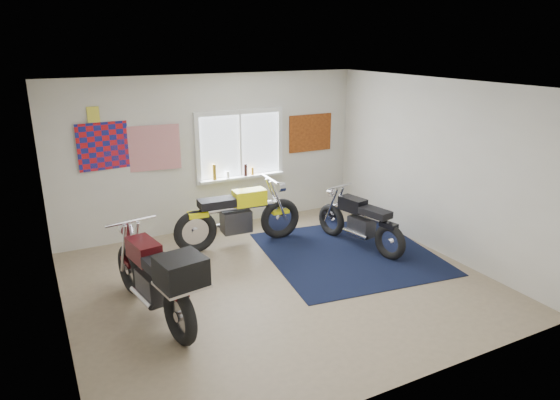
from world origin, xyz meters
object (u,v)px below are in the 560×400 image
maroon_tourer (157,278)px  yellow_triumph (238,217)px  black_chrome_bike (360,223)px  navy_rug (349,253)px

maroon_tourer → yellow_triumph: bearing=-54.8°
yellow_triumph → maroon_tourer: same height
black_chrome_bike → navy_rug: bearing=106.0°
yellow_triumph → maroon_tourer: 2.48m
black_chrome_bike → maroon_tourer: 3.56m
navy_rug → black_chrome_bike: size_ratio=1.43×
navy_rug → black_chrome_bike: black_chrome_bike is taller
navy_rug → maroon_tourer: size_ratio=1.21×
navy_rug → yellow_triumph: size_ratio=1.20×
yellow_triumph → maroon_tourer: bearing=-132.4°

